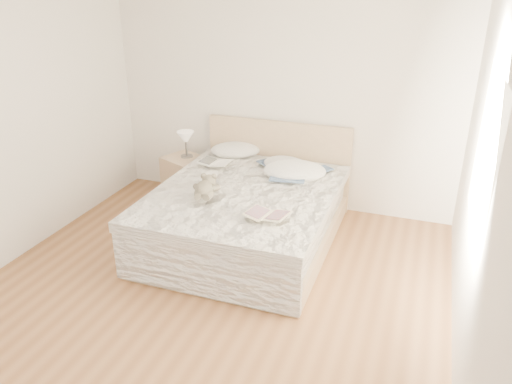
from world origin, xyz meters
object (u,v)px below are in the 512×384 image
photo_book (215,163)px  childrens_book (267,215)px  table_lamp (186,139)px  teddy_bear (204,195)px  bed (248,213)px  nightstand (185,180)px

photo_book → childrens_book: 1.40m
table_lamp → photo_book: 0.55m
childrens_book → teddy_bear: teddy_bear is taller
bed → childrens_book: bearing=-55.7°
nightstand → teddy_bear: size_ratio=1.75×
photo_book → teddy_bear: 0.91m
table_lamp → photo_book: bearing=-26.5°
childrens_book → teddy_bear: size_ratio=1.15×
nightstand → table_lamp: (0.02, 0.03, 0.50)m
table_lamp → photo_book: table_lamp is taller
bed → nightstand: size_ratio=3.83×
nightstand → photo_book: (0.49, -0.20, 0.35)m
table_lamp → teddy_bear: table_lamp is taller
table_lamp → photo_book: (0.47, -0.23, -0.15)m
bed → teddy_bear: bed is taller
table_lamp → childrens_book: 1.91m
bed → photo_book: size_ratio=6.08×
nightstand → teddy_bear: 1.37m
bed → teddy_bear: size_ratio=6.70×
teddy_bear → table_lamp: bearing=109.6°
nightstand → teddy_bear: (0.77, -1.07, 0.37)m
teddy_bear → nightstand: bearing=111.1°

